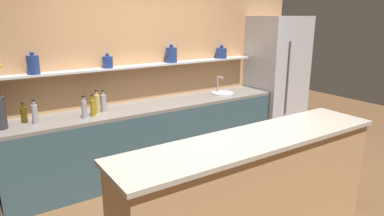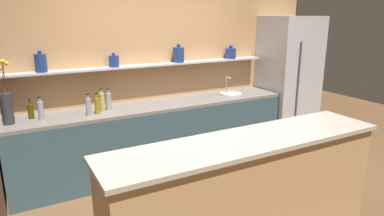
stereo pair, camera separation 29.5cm
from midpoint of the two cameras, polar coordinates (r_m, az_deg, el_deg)
name	(u,v)px [view 1 (the left image)]	position (r m, az deg, el deg)	size (l,w,h in m)	color
ground_plane	(212,209)	(3.91, 1.07, -16.48)	(12.00, 12.00, 0.00)	brown
back_wall_unit	(144,72)	(4.79, -9.81, 5.98)	(5.20, 0.28, 2.60)	tan
back_counter_unit	(152,138)	(4.65, -8.48, -5.00)	(3.69, 0.62, 0.92)	#334C56
island_counter	(252,189)	(3.24, 7.36, -13.35)	(2.66, 0.61, 1.02)	tan
refrigerator	(276,80)	(5.76, 12.43, 4.55)	(0.82, 0.73, 2.04)	#B7B7BC
sink_fixture	(222,92)	(5.11, 3.44, 2.62)	(0.33, 0.33, 0.25)	#B7B7BC
bottle_spirit_0	(35,113)	(4.11, -26.62, -0.85)	(0.06, 0.06, 0.27)	gray
bottle_spirit_1	(97,103)	(4.26, -17.48, 0.71)	(0.07, 0.07, 0.28)	tan
bottle_spirit_2	(84,109)	(4.10, -19.51, -0.13)	(0.06, 0.06, 0.26)	gray
bottle_oil_3	(93,107)	(4.15, -18.18, 0.09)	(0.06, 0.06, 0.26)	olive
bottle_oil_4	(24,115)	(4.21, -28.06, -0.99)	(0.06, 0.06, 0.23)	#47380A
bottle_spirit_5	(103,103)	(4.30, -16.46, 0.84)	(0.07, 0.07, 0.27)	gray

